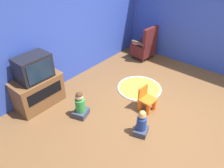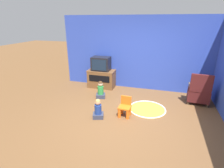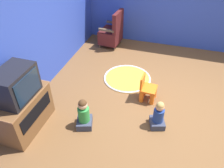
% 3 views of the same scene
% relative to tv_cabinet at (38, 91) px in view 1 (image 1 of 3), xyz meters
% --- Properties ---
extents(ground_plane, '(30.00, 30.00, 0.00)m').
position_rel_tv_cabinet_xyz_m(ground_plane, '(1.47, -2.04, -0.35)').
color(ground_plane, brown).
extents(wall_back, '(5.47, 0.12, 2.60)m').
position_rel_tv_cabinet_xyz_m(wall_back, '(1.20, 0.34, 0.96)').
color(wall_back, '#2D47B2').
rests_on(wall_back, ground_plane).
extents(wall_right, '(0.12, 5.44, 2.60)m').
position_rel_tv_cabinet_xyz_m(wall_right, '(3.87, -2.32, 0.96)').
color(wall_right, '#2D47B2').
rests_on(wall_right, ground_plane).
extents(tv_cabinet, '(1.01, 0.54, 0.67)m').
position_rel_tv_cabinet_xyz_m(tv_cabinet, '(0.00, 0.00, 0.00)').
color(tv_cabinet, brown).
rests_on(tv_cabinet, ground_plane).
extents(television, '(0.66, 0.45, 0.50)m').
position_rel_tv_cabinet_xyz_m(television, '(0.00, -0.02, 0.57)').
color(television, black).
rests_on(television, tv_cabinet).
extents(black_armchair, '(0.66, 0.57, 0.98)m').
position_rel_tv_cabinet_xyz_m(black_armchair, '(3.31, -0.52, 0.03)').
color(black_armchair, brown).
rests_on(black_armchair, ground_plane).
extents(yellow_kid_chair, '(0.33, 0.32, 0.53)m').
position_rel_tv_cabinet_xyz_m(yellow_kid_chair, '(1.33, -1.86, -0.13)').
color(yellow_kid_chair, orange).
rests_on(yellow_kid_chair, ground_plane).
extents(play_mat, '(1.07, 1.07, 0.04)m').
position_rel_tv_cabinet_xyz_m(play_mat, '(1.88, -1.32, -0.34)').
color(play_mat, gold).
rests_on(play_mat, ground_plane).
extents(child_watching_left, '(0.33, 0.31, 0.54)m').
position_rel_tv_cabinet_xyz_m(child_watching_left, '(0.68, -2.16, -0.11)').
color(child_watching_left, '#33384C').
rests_on(child_watching_left, ground_plane).
extents(child_watching_center, '(0.36, 0.34, 0.58)m').
position_rel_tv_cabinet_xyz_m(child_watching_center, '(0.31, -0.95, -0.09)').
color(child_watching_center, '#33384C').
rests_on(child_watching_center, ground_plane).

